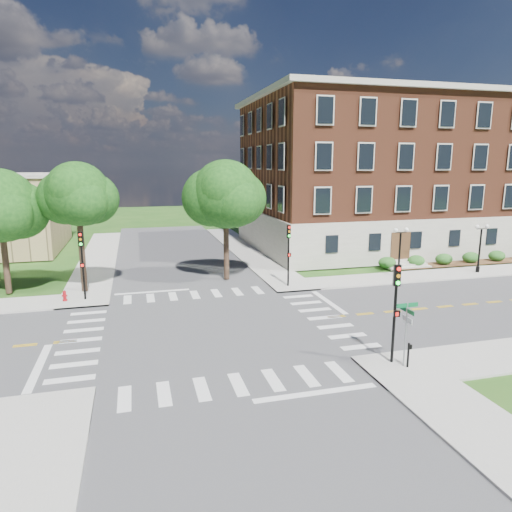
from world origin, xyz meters
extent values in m
plane|color=#1C4914|center=(0.00, 0.00, 0.00)|extent=(160.00, 160.00, 0.00)
cube|color=#3D3D3F|center=(0.00, 0.00, 0.01)|extent=(90.00, 12.00, 0.01)
cube|color=#3D3D3F|center=(0.00, 0.00, 0.01)|extent=(12.00, 90.00, 0.01)
cube|color=#9E9B93|center=(23.00, 7.75, 0.06)|extent=(34.00, 3.50, 0.12)
cube|color=#9E9B93|center=(7.75, 23.00, 0.06)|extent=(3.50, 34.00, 0.12)
cube|color=#9E9B93|center=(-7.75, 23.00, 0.06)|extent=(3.50, 34.00, 0.12)
cube|color=silver|center=(8.80, 3.00, 0.00)|extent=(0.40, 5.50, 0.00)
cube|color=#A29D8F|center=(24.00, 22.00, 2.22)|extent=(30.00, 20.00, 4.20)
cube|color=brown|center=(24.00, 22.00, 10.22)|extent=(29.55, 19.70, 11.80)
cube|color=#A29D8F|center=(24.00, 22.00, 16.37)|extent=(30.60, 20.60, 0.50)
cube|color=#472D19|center=(20.00, 11.96, 1.82)|extent=(2.00, 0.10, 2.80)
cylinder|color=#332219|center=(-13.27, 10.86, 2.03)|extent=(0.44, 0.44, 3.82)
cylinder|color=#332219|center=(-7.90, 10.02, 2.59)|extent=(0.44, 0.44, 4.94)
sphere|color=#0F3810|center=(-7.90, 10.02, 7.37)|extent=(4.62, 4.62, 4.62)
cylinder|color=#332219|center=(3.12, 10.82, 2.24)|extent=(0.44, 0.44, 4.24)
sphere|color=#0F3810|center=(3.12, 10.82, 7.11)|extent=(5.49, 5.49, 5.49)
cylinder|color=black|center=(7.62, -7.08, 2.02)|extent=(0.14, 0.14, 3.80)
cube|color=black|center=(7.62, -7.08, 4.42)|extent=(0.37, 0.31, 1.00)
cylinder|color=red|center=(7.62, -7.21, 4.75)|extent=(0.19, 0.10, 0.18)
cylinder|color=orange|center=(7.62, -7.21, 4.42)|extent=(0.19, 0.10, 0.18)
cylinder|color=#19E533|center=(7.62, -7.21, 4.09)|extent=(0.19, 0.10, 0.18)
cube|color=black|center=(7.62, -7.26, 2.62)|extent=(0.32, 0.21, 0.30)
cylinder|color=black|center=(7.35, 7.49, 2.02)|extent=(0.14, 0.14, 3.80)
cube|color=black|center=(7.35, 7.49, 4.42)|extent=(0.38, 0.32, 1.00)
cylinder|color=red|center=(7.35, 7.36, 4.75)|extent=(0.19, 0.11, 0.18)
cylinder|color=orange|center=(7.35, 7.36, 4.42)|extent=(0.19, 0.11, 0.18)
cylinder|color=#19E533|center=(7.35, 7.36, 4.09)|extent=(0.19, 0.11, 0.18)
cube|color=black|center=(7.35, 7.31, 2.62)|extent=(0.32, 0.22, 0.30)
cylinder|color=black|center=(-7.67, 7.74, 2.02)|extent=(0.14, 0.14, 3.80)
cube|color=black|center=(-7.67, 7.74, 4.42)|extent=(0.36, 0.28, 1.00)
cylinder|color=red|center=(-7.67, 7.61, 4.75)|extent=(0.19, 0.09, 0.18)
cylinder|color=orange|center=(-7.67, 7.61, 4.42)|extent=(0.19, 0.09, 0.18)
cylinder|color=#19E533|center=(-7.67, 7.61, 4.09)|extent=(0.19, 0.09, 0.18)
cube|color=black|center=(-7.67, 7.56, 2.62)|extent=(0.32, 0.18, 0.30)
cylinder|color=black|center=(17.04, 7.44, 0.37)|extent=(0.32, 0.32, 0.50)
cylinder|color=black|center=(17.04, 7.44, 2.02)|extent=(0.16, 0.16, 3.80)
cube|color=black|center=(17.04, 7.44, 3.97)|extent=(1.00, 0.06, 0.06)
sphere|color=white|center=(16.54, 7.44, 4.17)|extent=(0.36, 0.36, 0.36)
sphere|color=white|center=(17.54, 7.44, 4.17)|extent=(0.36, 0.36, 0.36)
cylinder|color=black|center=(25.00, 7.50, 0.37)|extent=(0.32, 0.32, 0.50)
cylinder|color=black|center=(25.00, 7.50, 2.02)|extent=(0.16, 0.16, 3.80)
cube|color=black|center=(25.00, 7.50, 3.97)|extent=(1.00, 0.06, 0.06)
sphere|color=white|center=(24.50, 7.50, 4.17)|extent=(0.36, 0.36, 0.36)
sphere|color=white|center=(25.50, 7.50, 4.17)|extent=(0.36, 0.36, 0.36)
cylinder|color=gray|center=(7.91, -7.63, 1.67)|extent=(0.07, 0.07, 3.10)
cube|color=#0B5C2E|center=(7.91, -7.63, 3.12)|extent=(1.10, 0.03, 0.20)
cube|color=#0B5C2E|center=(7.91, -7.63, 2.87)|extent=(0.03, 1.10, 0.20)
cube|color=silver|center=(7.96, -7.63, 2.42)|extent=(0.03, 0.75, 0.25)
cylinder|color=black|center=(8.03, -7.79, 0.72)|extent=(0.10, 0.10, 1.20)
cube|color=black|center=(8.03, -7.91, 1.17)|extent=(0.14, 0.08, 0.22)
cylinder|color=maroon|center=(-9.00, 7.68, 0.17)|extent=(0.32, 0.32, 0.10)
cylinder|color=maroon|center=(-9.00, 7.68, 0.42)|extent=(0.22, 0.22, 0.60)
sphere|color=maroon|center=(-9.00, 7.68, 0.75)|extent=(0.24, 0.24, 0.24)
cylinder|color=maroon|center=(-9.00, 7.68, 0.50)|extent=(0.35, 0.12, 0.12)
cylinder|color=maroon|center=(-9.00, 7.68, 0.50)|extent=(0.12, 0.35, 0.12)
camera|label=1|loc=(-4.02, -25.23, 9.51)|focal=32.00mm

